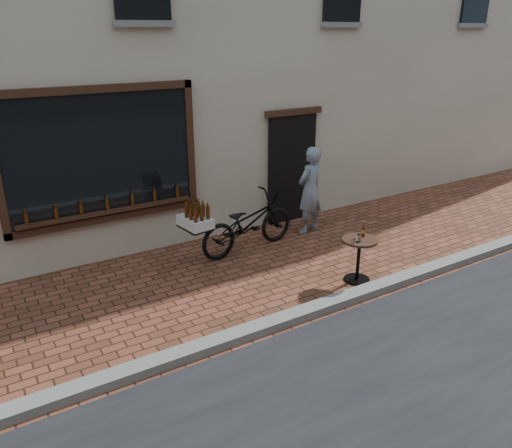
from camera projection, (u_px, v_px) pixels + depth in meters
ground at (321, 320)px, 6.93m from camera, size 90.00×90.00×0.00m
kerb at (313, 310)px, 7.07m from camera, size 90.00×0.25×0.12m
cargo_bicycle at (246, 223)px, 8.92m from camera, size 2.35×0.94×1.12m
bistro_table at (359, 251)px, 7.85m from camera, size 0.56×0.56×0.96m
pedestrian at (310, 190)px, 9.66m from camera, size 0.71×0.57×1.71m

